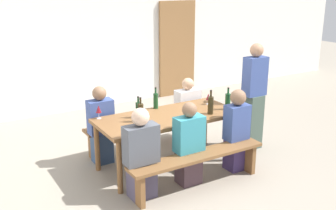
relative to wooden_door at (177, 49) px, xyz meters
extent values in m
plane|color=gray|center=(-2.09, -3.08, -1.05)|extent=(24.00, 24.00, 0.00)
cube|color=silver|center=(-2.09, 0.14, 0.55)|extent=(14.00, 0.20, 3.20)
cube|color=olive|center=(0.00, 0.00, 0.00)|extent=(0.90, 0.06, 2.10)
cube|color=brown|center=(-2.09, -3.08, -0.33)|extent=(1.99, 0.86, 0.05)
cylinder|color=brown|center=(-3.01, -3.45, -0.70)|extent=(0.07, 0.07, 0.70)
cylinder|color=brown|center=(-1.18, -3.45, -0.70)|extent=(0.07, 0.07, 0.70)
cylinder|color=brown|center=(-3.01, -2.71, -0.70)|extent=(0.07, 0.07, 0.70)
cylinder|color=brown|center=(-1.18, -2.71, -0.70)|extent=(0.07, 0.07, 0.70)
cube|color=brown|center=(-2.09, -3.81, -0.62)|extent=(1.89, 0.30, 0.04)
cube|color=brown|center=(-2.94, -3.81, -0.84)|extent=(0.06, 0.24, 0.41)
cube|color=brown|center=(-1.25, -3.81, -0.84)|extent=(0.06, 0.24, 0.41)
cube|color=brown|center=(-2.09, -2.35, -0.62)|extent=(1.89, 0.30, 0.04)
cube|color=brown|center=(-2.94, -2.35, -0.84)|extent=(0.06, 0.24, 0.41)
cube|color=brown|center=(-1.25, -2.35, -0.84)|extent=(0.06, 0.24, 0.41)
cylinder|color=#332814|center=(-2.53, -3.12, -0.18)|extent=(0.07, 0.07, 0.25)
cylinder|color=#332814|center=(-2.53, -3.12, -0.02)|extent=(0.03, 0.03, 0.08)
cylinder|color=black|center=(-2.53, -3.12, 0.03)|extent=(0.03, 0.03, 0.01)
cylinder|color=#194723|center=(-2.08, -2.72, -0.19)|extent=(0.07, 0.07, 0.22)
cylinder|color=#194723|center=(-2.08, -2.72, -0.04)|extent=(0.02, 0.02, 0.08)
cylinder|color=black|center=(-2.08, -2.72, 0.01)|extent=(0.03, 0.03, 0.01)
cylinder|color=#332814|center=(-1.55, -3.33, -0.18)|extent=(0.08, 0.08, 0.25)
cylinder|color=#332814|center=(-1.55, -3.33, -0.01)|extent=(0.03, 0.03, 0.08)
cylinder|color=black|center=(-1.55, -3.33, 0.04)|extent=(0.03, 0.03, 0.01)
cylinder|color=#143319|center=(-2.48, -2.96, -0.19)|extent=(0.07, 0.07, 0.21)
cylinder|color=#143319|center=(-2.48, -2.96, -0.05)|extent=(0.03, 0.03, 0.07)
cylinder|color=black|center=(-2.48, -2.96, -0.01)|extent=(0.03, 0.03, 0.01)
cylinder|color=#194723|center=(-1.22, -3.29, -0.18)|extent=(0.08, 0.08, 0.23)
cylinder|color=#194723|center=(-1.22, -3.29, -0.03)|extent=(0.03, 0.03, 0.08)
cylinder|color=black|center=(-1.22, -3.29, 0.02)|extent=(0.03, 0.03, 0.01)
cylinder|color=silver|center=(-1.31, -2.95, -0.30)|extent=(0.06, 0.06, 0.01)
cylinder|color=silver|center=(-1.31, -2.95, -0.26)|extent=(0.01, 0.01, 0.06)
cone|color=maroon|center=(-1.31, -2.95, -0.18)|extent=(0.07, 0.07, 0.09)
cylinder|color=silver|center=(-2.96, -2.71, -0.30)|extent=(0.06, 0.06, 0.01)
cylinder|color=silver|center=(-2.96, -2.71, -0.25)|extent=(0.01, 0.01, 0.08)
cone|color=maroon|center=(-2.96, -2.71, -0.17)|extent=(0.08, 0.08, 0.10)
cube|color=#474159|center=(-2.81, -3.66, -0.83)|extent=(0.31, 0.24, 0.45)
cube|color=#4C515B|center=(-2.81, -3.66, -0.36)|extent=(0.41, 0.20, 0.47)
sphere|color=beige|center=(-2.81, -3.66, -0.02)|extent=(0.21, 0.21, 0.21)
cube|color=#48333C|center=(-2.13, -3.66, -0.83)|extent=(0.29, 0.24, 0.45)
cube|color=teal|center=(-2.13, -3.66, -0.37)|extent=(0.38, 0.20, 0.46)
sphere|color=#846047|center=(-2.13, -3.66, -0.05)|extent=(0.19, 0.19, 0.19)
cube|color=#382959|center=(-1.35, -3.66, -0.83)|extent=(0.24, 0.24, 0.45)
cube|color=#384C8C|center=(-1.35, -3.66, -0.36)|extent=(0.33, 0.20, 0.49)
sphere|color=#846047|center=(-1.35, -3.66, -0.01)|extent=(0.21, 0.21, 0.21)
cube|color=navy|center=(-2.85, -2.50, -0.83)|extent=(0.26, 0.24, 0.45)
cube|color=#384C8C|center=(-2.85, -2.50, -0.36)|extent=(0.35, 0.20, 0.49)
sphere|color=#846047|center=(-2.85, -2.50, -0.01)|extent=(0.20, 0.20, 0.20)
cube|color=#565461|center=(-1.38, -2.50, -0.83)|extent=(0.30, 0.24, 0.45)
cube|color=silver|center=(-1.38, -2.50, -0.38)|extent=(0.39, 0.20, 0.43)
sphere|color=tan|center=(-1.38, -2.50, -0.07)|extent=(0.19, 0.19, 0.19)
cube|color=#45574C|center=(-0.63, -3.19, -0.62)|extent=(0.26, 0.24, 0.85)
cube|color=#384C8C|center=(-0.63, -3.19, 0.10)|extent=(0.34, 0.20, 0.59)
sphere|color=#A87A5B|center=(-0.63, -3.19, 0.49)|extent=(0.20, 0.20, 0.20)
camera|label=1|loc=(-4.80, -7.58, 1.49)|focal=43.13mm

